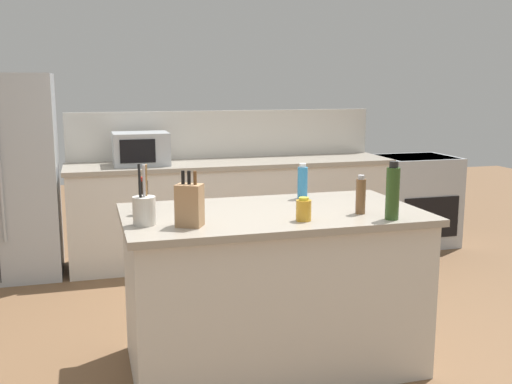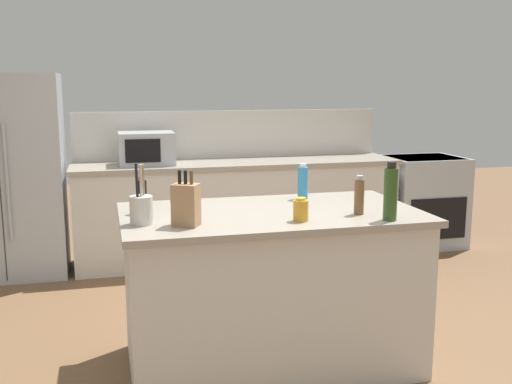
{
  "view_description": "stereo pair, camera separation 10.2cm",
  "coord_description": "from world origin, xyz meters",
  "px_view_note": "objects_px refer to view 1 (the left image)",
  "views": [
    {
      "loc": [
        -1.02,
        -3.22,
        1.68
      ],
      "look_at": [
        0.0,
        0.35,
        0.99
      ],
      "focal_mm": 42.0,
      "sensor_mm": 36.0,
      "label": 1
    },
    {
      "loc": [
        -0.92,
        -3.25,
        1.68
      ],
      "look_at": [
        0.0,
        0.35,
        0.99
      ],
      "focal_mm": 42.0,
      "sensor_mm": 36.0,
      "label": 2
    }
  ],
  "objects_px": {
    "pepper_grinder": "(361,196)",
    "olive_oil_bottle": "(393,192)",
    "honey_jar": "(304,210)",
    "range_oven": "(415,200)",
    "knife_block": "(190,205)",
    "utensil_crock": "(144,210)",
    "dish_soap_bottle": "(303,182)",
    "microwave": "(141,149)",
    "soy_sauce_bottle": "(144,197)"
  },
  "relations": [
    {
      "from": "utensil_crock",
      "to": "honey_jar",
      "type": "relative_size",
      "value": 2.5
    },
    {
      "from": "range_oven",
      "to": "olive_oil_bottle",
      "type": "xyz_separation_m",
      "value": [
        -1.69,
        -2.58,
        0.62
      ]
    },
    {
      "from": "microwave",
      "to": "dish_soap_bottle",
      "type": "height_order",
      "value": "microwave"
    },
    {
      "from": "pepper_grinder",
      "to": "soy_sauce_bottle",
      "type": "distance_m",
      "value": 1.23
    },
    {
      "from": "microwave",
      "to": "pepper_grinder",
      "type": "distance_m",
      "value": 2.6
    },
    {
      "from": "dish_soap_bottle",
      "to": "soy_sauce_bottle",
      "type": "bearing_deg",
      "value": -170.09
    },
    {
      "from": "range_oven",
      "to": "olive_oil_bottle",
      "type": "bearing_deg",
      "value": -123.27
    },
    {
      "from": "honey_jar",
      "to": "dish_soap_bottle",
      "type": "bearing_deg",
      "value": 70.3
    },
    {
      "from": "range_oven",
      "to": "soy_sauce_bottle",
      "type": "height_order",
      "value": "soy_sauce_bottle"
    },
    {
      "from": "utensil_crock",
      "to": "range_oven",
      "type": "bearing_deg",
      "value": 38.0
    },
    {
      "from": "pepper_grinder",
      "to": "knife_block",
      "type": "bearing_deg",
      "value": -177.86
    },
    {
      "from": "olive_oil_bottle",
      "to": "honey_jar",
      "type": "bearing_deg",
      "value": 168.09
    },
    {
      "from": "honey_jar",
      "to": "utensil_crock",
      "type": "bearing_deg",
      "value": 170.67
    },
    {
      "from": "honey_jar",
      "to": "knife_block",
      "type": "bearing_deg",
      "value": 175.99
    },
    {
      "from": "range_oven",
      "to": "olive_oil_bottle",
      "type": "relative_size",
      "value": 2.9
    },
    {
      "from": "utensil_crock",
      "to": "soy_sauce_bottle",
      "type": "bearing_deg",
      "value": 85.18
    },
    {
      "from": "knife_block",
      "to": "soy_sauce_bottle",
      "type": "bearing_deg",
      "value": 147.44
    },
    {
      "from": "microwave",
      "to": "knife_block",
      "type": "xyz_separation_m",
      "value": [
        0.02,
        -2.43,
        -0.03
      ]
    },
    {
      "from": "range_oven",
      "to": "soy_sauce_bottle",
      "type": "bearing_deg",
      "value": -145.21
    },
    {
      "from": "soy_sauce_bottle",
      "to": "honey_jar",
      "type": "relative_size",
      "value": 1.64
    },
    {
      "from": "microwave",
      "to": "olive_oil_bottle",
      "type": "distance_m",
      "value": 2.8
    },
    {
      "from": "dish_soap_bottle",
      "to": "soy_sauce_bottle",
      "type": "height_order",
      "value": "dish_soap_bottle"
    },
    {
      "from": "microwave",
      "to": "dish_soap_bottle",
      "type": "relative_size",
      "value": 2.16
    },
    {
      "from": "microwave",
      "to": "pepper_grinder",
      "type": "xyz_separation_m",
      "value": [
        1.01,
        -2.4,
        -0.04
      ]
    },
    {
      "from": "dish_soap_bottle",
      "to": "honey_jar",
      "type": "height_order",
      "value": "dish_soap_bottle"
    },
    {
      "from": "knife_block",
      "to": "range_oven",
      "type": "bearing_deg",
      "value": 70.4
    },
    {
      "from": "dish_soap_bottle",
      "to": "range_oven",
      "type": "bearing_deg",
      "value": 44.02
    },
    {
      "from": "utensil_crock",
      "to": "dish_soap_bottle",
      "type": "relative_size",
      "value": 1.41
    },
    {
      "from": "soy_sauce_bottle",
      "to": "olive_oil_bottle",
      "type": "height_order",
      "value": "olive_oil_bottle"
    },
    {
      "from": "knife_block",
      "to": "utensil_crock",
      "type": "bearing_deg",
      "value": -173.79
    },
    {
      "from": "microwave",
      "to": "knife_block",
      "type": "distance_m",
      "value": 2.43
    },
    {
      "from": "soy_sauce_bottle",
      "to": "dish_soap_bottle",
      "type": "bearing_deg",
      "value": 9.91
    },
    {
      "from": "utensil_crock",
      "to": "olive_oil_bottle",
      "type": "height_order",
      "value": "utensil_crock"
    },
    {
      "from": "honey_jar",
      "to": "pepper_grinder",
      "type": "bearing_deg",
      "value": 12.04
    },
    {
      "from": "pepper_grinder",
      "to": "honey_jar",
      "type": "relative_size",
      "value": 1.73
    },
    {
      "from": "knife_block",
      "to": "dish_soap_bottle",
      "type": "relative_size",
      "value": 1.28
    },
    {
      "from": "utensil_crock",
      "to": "olive_oil_bottle",
      "type": "relative_size",
      "value": 1.01
    },
    {
      "from": "soy_sauce_bottle",
      "to": "honey_jar",
      "type": "distance_m",
      "value": 0.91
    },
    {
      "from": "range_oven",
      "to": "microwave",
      "type": "bearing_deg",
      "value": 180.0
    },
    {
      "from": "pepper_grinder",
      "to": "soy_sauce_bottle",
      "type": "xyz_separation_m",
      "value": [
        -1.18,
        0.33,
        -0.01
      ]
    },
    {
      "from": "pepper_grinder",
      "to": "olive_oil_bottle",
      "type": "distance_m",
      "value": 0.21
    },
    {
      "from": "olive_oil_bottle",
      "to": "microwave",
      "type": "bearing_deg",
      "value": 113.25
    },
    {
      "from": "range_oven",
      "to": "honey_jar",
      "type": "bearing_deg",
      "value": -131.13
    },
    {
      "from": "olive_oil_bottle",
      "to": "range_oven",
      "type": "bearing_deg",
      "value": 56.73
    },
    {
      "from": "pepper_grinder",
      "to": "soy_sauce_bottle",
      "type": "relative_size",
      "value": 1.05
    },
    {
      "from": "dish_soap_bottle",
      "to": "olive_oil_bottle",
      "type": "height_order",
      "value": "olive_oil_bottle"
    },
    {
      "from": "utensil_crock",
      "to": "microwave",
      "type": "bearing_deg",
      "value": 85.17
    },
    {
      "from": "utensil_crock",
      "to": "olive_oil_bottle",
      "type": "distance_m",
      "value": 1.33
    },
    {
      "from": "range_oven",
      "to": "utensil_crock",
      "type": "bearing_deg",
      "value": -142.0
    },
    {
      "from": "utensil_crock",
      "to": "dish_soap_bottle",
      "type": "height_order",
      "value": "utensil_crock"
    }
  ]
}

